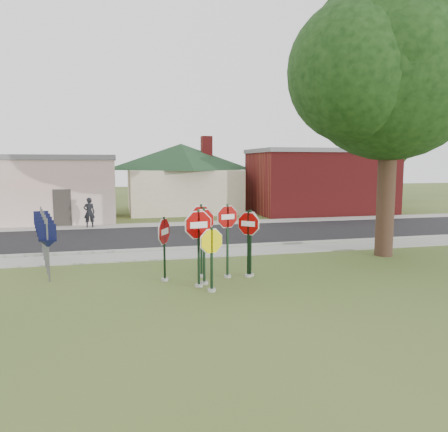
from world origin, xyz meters
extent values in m
plane|color=#3A501E|center=(0.00, 0.00, 0.00)|extent=(120.00, 120.00, 0.00)
cube|color=#97978F|center=(0.00, 5.50, 0.03)|extent=(60.00, 1.60, 0.06)
cube|color=black|center=(0.00, 10.00, 0.02)|extent=(60.00, 7.00, 0.04)
cube|color=#97978F|center=(0.00, 14.30, 0.03)|extent=(60.00, 1.60, 0.06)
cube|color=#97978F|center=(0.00, 6.50, 0.07)|extent=(60.00, 0.20, 0.14)
cylinder|color=gray|center=(-0.34, 1.06, 0.04)|extent=(0.24, 0.24, 0.08)
cube|color=black|center=(-0.34, 1.06, 1.18)|extent=(0.07, 0.07, 2.37)
cylinder|color=white|center=(-0.34, 1.06, 1.97)|extent=(0.94, 0.34, 0.99)
cylinder|color=#870302|center=(-0.34, 1.06, 1.97)|extent=(0.87, 0.32, 0.92)
cube|color=white|center=(-0.34, 1.06, 1.97)|extent=(0.43, 0.16, 0.16)
cylinder|color=gray|center=(-0.28, 0.25, 0.04)|extent=(0.24, 0.24, 0.08)
cube|color=black|center=(-0.28, 0.25, 0.94)|extent=(0.07, 0.07, 1.88)
cylinder|color=white|center=(-0.28, 0.25, 1.47)|extent=(0.97, 0.34, 1.02)
cylinder|color=#E9DA00|center=(-0.28, 0.25, 1.47)|extent=(0.90, 0.32, 0.94)
cylinder|color=gray|center=(-0.55, 0.81, 0.04)|extent=(0.24, 0.24, 0.08)
cube|color=black|center=(-0.55, 0.81, 1.17)|extent=(0.07, 0.06, 2.35)
cylinder|color=white|center=(-0.55, 0.81, 1.88)|extent=(1.15, 0.27, 1.18)
cylinder|color=#870302|center=(-0.55, 0.81, 1.88)|extent=(1.07, 0.25, 1.09)
cube|color=white|center=(-0.55, 0.81, 1.88)|extent=(0.53, 0.13, 0.19)
cylinder|color=gray|center=(1.23, 1.59, 0.04)|extent=(0.24, 0.24, 0.08)
cube|color=black|center=(1.23, 1.59, 1.09)|extent=(0.08, 0.08, 2.18)
cylinder|color=white|center=(1.23, 1.59, 1.75)|extent=(0.77, 0.74, 1.05)
cylinder|color=#870302|center=(1.23, 1.59, 1.75)|extent=(0.72, 0.69, 0.98)
cube|color=white|center=(1.23, 1.59, 1.75)|extent=(0.36, 0.34, 0.17)
cylinder|color=gray|center=(0.55, 1.66, 0.04)|extent=(0.24, 0.24, 0.08)
cube|color=black|center=(0.55, 1.66, 1.20)|extent=(0.07, 0.06, 2.40)
cylinder|color=white|center=(0.55, 1.66, 1.99)|extent=(0.98, 0.27, 1.01)
cylinder|color=#870302|center=(0.55, 1.66, 1.99)|extent=(0.91, 0.25, 0.94)
cube|color=white|center=(0.55, 1.66, 1.99)|extent=(0.45, 0.13, 0.16)
cylinder|color=gray|center=(-0.25, 1.97, 0.04)|extent=(0.24, 0.24, 0.08)
cube|color=black|center=(-0.25, 1.97, 1.19)|extent=(0.07, 0.06, 2.38)
cylinder|color=white|center=(-0.25, 1.97, 1.93)|extent=(1.13, 0.21, 1.15)
cylinder|color=#870302|center=(-0.25, 1.97, 1.93)|extent=(1.05, 0.20, 1.06)
cube|color=white|center=(-0.25, 1.97, 1.93)|extent=(0.52, 0.10, 0.18)
cylinder|color=gray|center=(1.32, 1.67, 0.04)|extent=(0.24, 0.24, 0.08)
cube|color=black|center=(1.32, 1.67, 1.09)|extent=(0.07, 0.07, 2.19)
cylinder|color=white|center=(1.32, 1.67, 1.77)|extent=(0.42, 0.96, 1.03)
cylinder|color=#870302|center=(1.32, 1.67, 1.77)|extent=(0.40, 0.89, 0.96)
cube|color=white|center=(1.32, 1.67, 1.77)|extent=(0.20, 0.44, 0.16)
cylinder|color=gray|center=(-1.47, 1.73, 0.04)|extent=(0.24, 0.24, 0.08)
cube|color=black|center=(-1.47, 1.73, 1.02)|extent=(0.07, 0.08, 2.03)
cylinder|color=white|center=(-1.47, 1.73, 1.58)|extent=(0.57, 1.01, 1.15)
cylinder|color=#870302|center=(-1.47, 1.73, 1.58)|extent=(0.53, 0.94, 1.06)
cube|color=white|center=(-1.47, 1.73, 1.58)|extent=(0.26, 0.47, 0.18)
cube|color=#59595E|center=(-5.00, 2.50, 1.00)|extent=(0.05, 0.05, 2.00)
cube|color=black|center=(-5.00, 2.50, 1.55)|extent=(0.55, 0.13, 0.55)
cone|color=black|center=(-5.00, 2.50, 1.20)|extent=(0.65, 0.65, 0.25)
cube|color=#59595E|center=(-5.20, 3.50, 1.00)|extent=(0.05, 0.05, 2.00)
cube|color=black|center=(-5.20, 3.50, 1.55)|extent=(0.55, 0.09, 0.55)
cone|color=black|center=(-5.20, 3.50, 1.20)|extent=(0.62, 0.62, 0.25)
cube|color=#59595E|center=(-5.40, 4.50, 1.00)|extent=(0.05, 0.05, 2.00)
cube|color=black|center=(-5.40, 4.50, 1.55)|extent=(0.55, 0.05, 0.55)
cone|color=black|center=(-5.40, 4.50, 1.20)|extent=(0.58, 0.58, 0.25)
cube|color=#59595E|center=(-5.60, 5.50, 1.00)|extent=(0.05, 0.05, 2.00)
cube|color=black|center=(-5.60, 5.50, 1.55)|extent=(0.55, 0.05, 0.55)
cone|color=black|center=(-5.60, 5.50, 1.20)|extent=(0.58, 0.58, 0.25)
cube|color=#59595E|center=(-5.80, 6.50, 1.00)|extent=(0.05, 0.05, 2.00)
cube|color=black|center=(-5.80, 6.50, 1.55)|extent=(0.55, 0.09, 0.55)
cone|color=black|center=(-5.80, 6.50, 1.20)|extent=(0.62, 0.62, 0.25)
cube|color=silver|center=(-9.00, 18.00, 2.00)|extent=(12.00, 6.00, 4.00)
cube|color=slate|center=(-9.00, 18.00, 4.05)|extent=(12.20, 6.20, 0.30)
cube|color=#332D28|center=(-6.00, 15.02, 1.10)|extent=(1.00, 0.10, 2.20)
cube|color=beige|center=(2.00, 22.00, 1.60)|extent=(8.00, 8.00, 3.20)
pyramid|color=#16311C|center=(2.00, 22.00, 5.20)|extent=(11.60, 11.60, 2.00)
cube|color=maroon|center=(4.00, 22.00, 5.00)|extent=(0.80, 0.80, 1.60)
cube|color=maroon|center=(12.00, 18.50, 2.25)|extent=(10.00, 6.00, 4.50)
cube|color=slate|center=(12.00, 18.50, 4.60)|extent=(10.20, 6.20, 0.30)
cube|color=white|center=(10.00, 15.55, 2.60)|extent=(2.00, 0.08, 0.90)
cylinder|color=#301D15|center=(7.50, 3.50, 2.85)|extent=(0.70, 0.70, 5.70)
sphere|color=black|center=(7.50, 3.50, 7.33)|extent=(7.07, 7.07, 7.07)
cylinder|color=#301D15|center=(22.00, 26.00, 2.00)|extent=(0.50, 0.50, 4.00)
sphere|color=black|center=(22.00, 26.00, 5.60)|extent=(5.60, 5.60, 5.60)
imported|color=black|center=(-4.45, 14.03, 0.91)|extent=(0.67, 0.49, 1.71)
camera|label=1|loc=(-2.85, -11.76, 3.68)|focal=35.00mm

